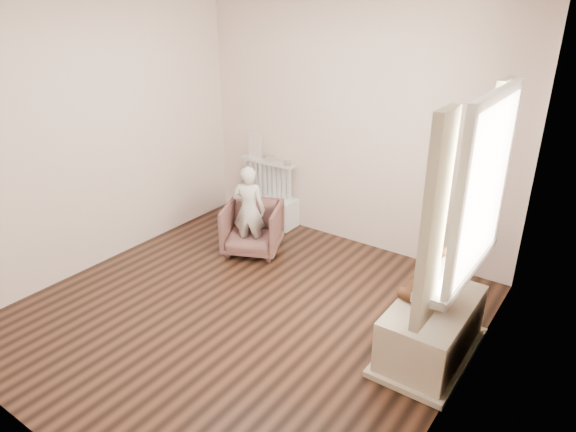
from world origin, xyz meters
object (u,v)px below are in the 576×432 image
Objects in this scene: toy_vanity at (279,204)px; toy_bench at (431,332)px; radiator at (268,191)px; armchair at (253,228)px; child at (249,210)px; teddy_bear at (433,279)px; plush_cat at (464,243)px.

toy_bench is (2.35, -1.25, -0.08)m from toy_vanity.
radiator reaches higher than armchair.
toy_bench is at bearing -26.80° from radiator.
radiator is at bearing -89.92° from child.
plush_cat reaches higher than teddy_bear.
toy_vanity reaches higher than armchair.
plush_cat is (2.49, -1.25, 0.72)m from toy_vanity.
teddy_bear is 0.37m from plush_cat.
toy_vanity is at bearing 78.72° from armchair.
radiator is 1.58× the size of teddy_bear.
toy_vanity is 2.29× the size of plush_cat.
child is at bearing -114.03° from armchair.
toy_vanity reaches higher than toy_bench.
toy_vanity is at bearing 161.64° from teddy_bear.
teddy_bear is 1.78× the size of plush_cat.
radiator is 0.79× the size of toy_bench.
child reaches higher than radiator.
toy_bench is at bearing 142.89° from child.
toy_vanity is 2.68m from teddy_bear.
plush_cat is at bearing 20.69° from teddy_bear.
armchair is at bearing 175.33° from teddy_bear.
plush_cat is (0.14, 0.00, 0.80)m from toy_bench.
radiator is at bearing 153.20° from toy_bench.
child is 2.27m from toy_bench.
child is at bearing 162.66° from plush_cat.
armchair is 0.61× the size of toy_bench.
toy_bench is 3.57× the size of plush_cat.
toy_vanity is at bearing -102.11° from child.
teddy_bear is at bearing 142.03° from child.
teddy_bear is (2.51, -1.31, 0.28)m from radiator.
child is 1.96× the size of teddy_bear.
plush_cat is at bearing 143.69° from child.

